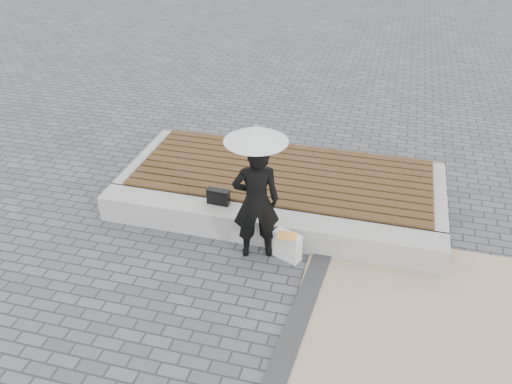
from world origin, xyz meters
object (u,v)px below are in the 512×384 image
Objects in this scene: seating_ledge at (264,226)px; canvas_tote at (287,246)px; parasol at (256,134)px; handbag at (218,197)px; woman at (256,202)px.

seating_ledge is 12.36× the size of canvas_tote.
parasol is at bearing -154.46° from canvas_tote.
handbag is (-0.69, 0.48, -1.31)m from parasol.
parasol is (-0.00, 0.00, 0.98)m from woman.
seating_ledge is at bearing 86.51° from parasol.
woman reaches higher than handbag.
seating_ledge is 0.75m from woman.
canvas_tote reaches higher than seating_ledge.
parasol is 3.13× the size of handbag.
woman is 0.91m from handbag.
parasol is at bearing -93.49° from seating_ledge.
handbag is 1.26m from canvas_tote.
seating_ledge is 1.67m from parasol.
parasol is at bearing -32.23° from handbag.
handbag reaches higher than seating_ledge.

